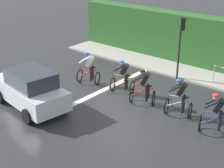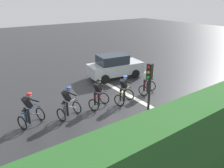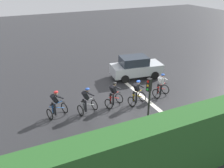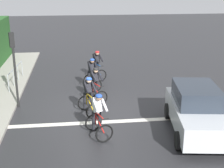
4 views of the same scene
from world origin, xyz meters
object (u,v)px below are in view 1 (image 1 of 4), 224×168
object	(u,v)px
cyclist_trailing	(89,69)
car_silver	(30,89)
cyclist_mid	(144,88)
traffic_light_near_crossing	(181,39)
cyclist_fourth	(123,77)
cyclist_second	(180,98)
cyclist_lead	(216,115)

from	to	relation	value
cyclist_trailing	car_silver	bearing A→B (deg)	-1.65
cyclist_mid	cyclist_trailing	size ratio (longest dim) A/B	1.00
cyclist_trailing	traffic_light_near_crossing	bearing A→B (deg)	135.64
cyclist_fourth	traffic_light_near_crossing	bearing A→B (deg)	158.23
cyclist_fourth	cyclist_trailing	size ratio (longest dim) A/B	1.00
cyclist_mid	traffic_light_near_crossing	distance (m)	3.81
cyclist_mid	cyclist_fourth	world-z (taller)	same
cyclist_mid	traffic_light_near_crossing	world-z (taller)	traffic_light_near_crossing
cyclist_mid	traffic_light_near_crossing	size ratio (longest dim) A/B	0.50
cyclist_second	car_silver	bearing A→B (deg)	-57.08
traffic_light_near_crossing	cyclist_fourth	bearing A→B (deg)	-21.77
cyclist_fourth	car_silver	size ratio (longest dim) A/B	0.39
cyclist_second	car_silver	world-z (taller)	car_silver
cyclist_mid	cyclist_trailing	bearing A→B (deg)	-92.38
cyclist_second	cyclist_fourth	size ratio (longest dim) A/B	1.00
car_silver	traffic_light_near_crossing	world-z (taller)	traffic_light_near_crossing
cyclist_lead	cyclist_second	xyz separation A→B (m)	(-0.39, -1.77, 0.00)
cyclist_trailing	cyclist_mid	bearing A→B (deg)	87.62
cyclist_second	cyclist_trailing	world-z (taller)	same
cyclist_lead	car_silver	bearing A→B (deg)	-66.49
cyclist_trailing	traffic_light_near_crossing	world-z (taller)	traffic_light_near_crossing
car_silver	cyclist_mid	bearing A→B (deg)	133.81
cyclist_lead	cyclist_trailing	distance (m)	7.11
cyclist_lead	car_silver	size ratio (longest dim) A/B	0.39
cyclist_lead	cyclist_fourth	world-z (taller)	same
car_silver	traffic_light_near_crossing	bearing A→B (deg)	154.04
cyclist_lead	cyclist_fourth	size ratio (longest dim) A/B	1.00
cyclist_fourth	cyclist_trailing	bearing A→B (deg)	-83.35
cyclist_lead	traffic_light_near_crossing	distance (m)	5.60
cyclist_mid	cyclist_second	bearing A→B (deg)	91.38
cyclist_fourth	traffic_light_near_crossing	size ratio (longest dim) A/B	0.50
cyclist_mid	cyclist_fourth	distance (m)	1.52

